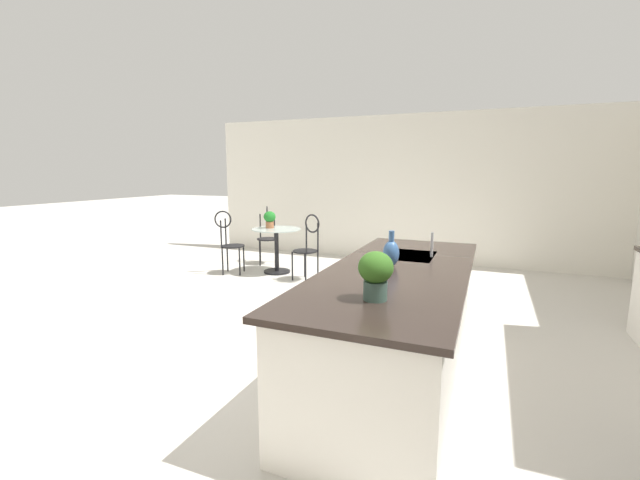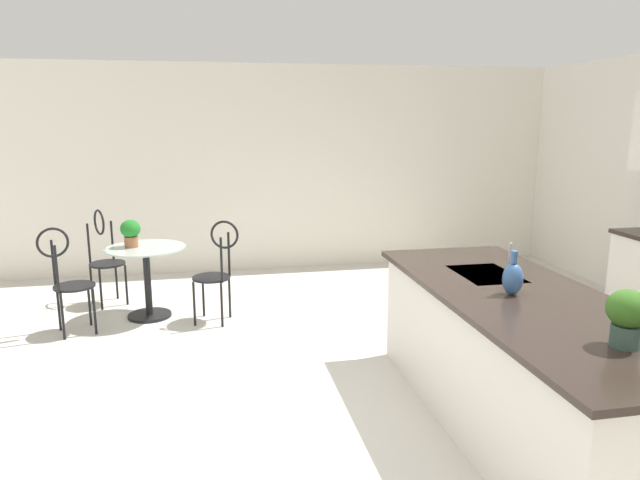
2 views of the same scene
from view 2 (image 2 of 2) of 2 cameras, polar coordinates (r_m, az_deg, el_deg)
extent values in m
plane|color=beige|center=(4.24, 5.94, -16.86)|extent=(40.00, 40.00, 0.00)
cube|color=silver|center=(7.91, -2.93, 6.98)|extent=(0.12, 7.80, 2.70)
cube|color=white|center=(4.12, 18.96, -11.58)|extent=(2.70, 0.96, 0.88)
cube|color=#2D231E|center=(3.97, 19.42, -5.46)|extent=(2.80, 1.06, 0.04)
cube|color=#B2B5BA|center=(4.43, 15.85, -3.37)|extent=(0.56, 0.40, 0.03)
cylinder|color=black|center=(6.37, -16.24, -7.04)|extent=(0.44, 0.44, 0.03)
cylinder|color=black|center=(6.27, -16.43, -3.90)|extent=(0.07, 0.07, 0.69)
cylinder|color=#B2C6C1|center=(6.18, -16.62, -0.73)|extent=(0.80, 0.80, 0.01)
cylinder|color=black|center=(5.94, -12.14, -6.09)|extent=(0.03, 0.03, 0.45)
cylinder|color=black|center=(6.19, -11.29, -5.30)|extent=(0.03, 0.03, 0.45)
cylinder|color=black|center=(5.85, -9.54, -6.25)|extent=(0.03, 0.03, 0.45)
cylinder|color=black|center=(6.11, -8.79, -5.44)|extent=(0.03, 0.03, 0.45)
cylinder|color=black|center=(5.95, -10.52, -3.61)|extent=(0.48, 0.48, 0.02)
cylinder|color=black|center=(5.74, -9.57, -1.95)|extent=(0.03, 0.03, 0.45)
cylinder|color=black|center=(5.98, -8.86, -1.36)|extent=(0.03, 0.03, 0.45)
torus|color=black|center=(5.81, -9.28, 0.51)|extent=(0.11, 0.28, 0.28)
cylinder|color=black|center=(6.25, -21.52, -5.77)|extent=(0.03, 0.03, 0.45)
cylinder|color=black|center=(5.98, -21.09, -6.51)|extent=(0.03, 0.03, 0.45)
cylinder|color=black|center=(6.22, -24.08, -6.07)|extent=(0.03, 0.03, 0.45)
cylinder|color=black|center=(5.95, -23.76, -6.84)|extent=(0.03, 0.03, 0.45)
cylinder|color=black|center=(6.03, -22.79, -4.17)|extent=(0.48, 0.48, 0.02)
cylinder|color=black|center=(6.09, -24.52, -2.08)|extent=(0.03, 0.03, 0.45)
cylinder|color=black|center=(5.84, -24.24, -2.63)|extent=(0.03, 0.03, 0.45)
torus|color=black|center=(5.91, -24.57, -0.23)|extent=(0.12, 0.28, 0.28)
cylinder|color=black|center=(6.78, -18.33, -4.17)|extent=(0.03, 0.03, 0.45)
cylinder|color=black|center=(6.69, -20.55, -4.55)|extent=(0.03, 0.03, 0.45)
cylinder|color=black|center=(7.03, -19.20, -3.65)|extent=(0.03, 0.03, 0.45)
cylinder|color=black|center=(6.94, -21.35, -4.01)|extent=(0.03, 0.03, 0.45)
cylinder|color=black|center=(6.80, -20.00, -2.19)|extent=(0.52, 0.52, 0.02)
cylinder|color=black|center=(6.93, -19.56, -0.06)|extent=(0.03, 0.03, 0.45)
cylinder|color=black|center=(6.85, -21.58, -0.36)|extent=(0.03, 0.03, 0.45)
torus|color=black|center=(6.85, -20.70, 1.63)|extent=(0.26, 0.16, 0.28)
cylinder|color=#B2B5BA|center=(4.48, 17.99, -1.67)|extent=(0.02, 0.02, 0.22)
cylinder|color=#9E603D|center=(6.21, -17.89, -0.17)|extent=(0.14, 0.14, 0.11)
ellipsoid|color=#217927|center=(6.19, -17.97, 1.05)|extent=(0.20, 0.20, 0.18)
cylinder|color=#385147|center=(3.30, 27.56, -8.26)|extent=(0.14, 0.14, 0.11)
ellipsoid|color=#34671F|center=(3.26, 27.80, -5.92)|extent=(0.21, 0.21, 0.19)
ellipsoid|color=#386099|center=(3.94, 18.24, -3.62)|extent=(0.13, 0.13, 0.21)
cylinder|color=#386099|center=(3.90, 18.38, -1.59)|extent=(0.04, 0.04, 0.08)
camera|label=1|loc=(2.63, 75.20, -5.19)|focal=23.00mm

